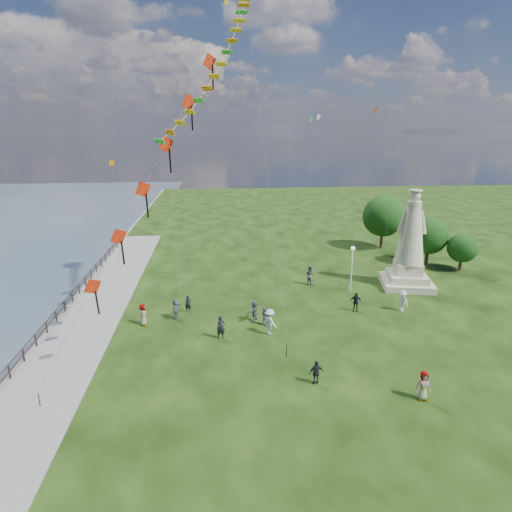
{
  "coord_description": "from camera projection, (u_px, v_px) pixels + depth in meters",
  "views": [
    {
      "loc": [
        -4.0,
        -21.7,
        14.22
      ],
      "look_at": [
        -1.0,
        8.0,
        5.5
      ],
      "focal_mm": 30.0,
      "sensor_mm": 36.0,
      "label": 1
    }
  ],
  "objects": [
    {
      "name": "person_9",
      "position": [
        356.0,
        302.0,
        34.95
      ],
      "size": [
        1.06,
        0.77,
        1.63
      ],
      "primitive_type": "imported",
      "rotation": [
        0.0,
        0.0,
        -0.33
      ],
      "color": "black",
      "rests_on": "ground"
    },
    {
      "name": "person_8",
      "position": [
        402.0,
        301.0,
        34.91
      ],
      "size": [
        1.01,
        1.29,
        1.77
      ],
      "primitive_type": "imported",
      "rotation": [
        0.0,
        0.0,
        -1.15
      ],
      "color": "silver",
      "rests_on": "ground"
    },
    {
      "name": "red_kite_train",
      "position": [
        153.0,
        174.0,
        25.47
      ],
      "size": [
        9.99,
        9.35,
        19.0
      ],
      "color": "black",
      "rests_on": "ground"
    },
    {
      "name": "person_4",
      "position": [
        423.0,
        386.0,
        23.37
      ],
      "size": [
        0.89,
        0.6,
        1.71
      ],
      "primitive_type": "imported",
      "rotation": [
        0.0,
        0.0,
        -0.11
      ],
      "color": "#595960",
      "rests_on": "ground"
    },
    {
      "name": "person_11",
      "position": [
        254.0,
        311.0,
        33.21
      ],
      "size": [
        1.35,
        1.65,
        1.65
      ],
      "primitive_type": "imported",
      "rotation": [
        0.0,
        0.0,
        4.17
      ],
      "color": "#595960",
      "rests_on": "ground"
    },
    {
      "name": "person_10",
      "position": [
        143.0,
        315.0,
        32.44
      ],
      "size": [
        0.71,
        0.93,
        1.69
      ],
      "primitive_type": "imported",
      "rotation": [
        0.0,
        0.0,
        1.84
      ],
      "color": "#595960",
      "rests_on": "ground"
    },
    {
      "name": "person_6",
      "position": [
        188.0,
        304.0,
        34.77
      ],
      "size": [
        0.57,
        0.42,
        1.44
      ],
      "primitive_type": "imported",
      "rotation": [
        0.0,
        0.0,
        -0.14
      ],
      "color": "black",
      "rests_on": "ground"
    },
    {
      "name": "person_1",
      "position": [
        264.0,
        317.0,
        32.35
      ],
      "size": [
        0.72,
        0.82,
        1.45
      ],
      "primitive_type": "imported",
      "rotation": [
        0.0,
        0.0,
        -1.07
      ],
      "color": "#595960",
      "rests_on": "ground"
    },
    {
      "name": "small_kites",
      "position": [
        263.0,
        139.0,
        43.98
      ],
      "size": [
        27.93,
        16.17,
        27.59
      ],
      "color": "#197098",
      "rests_on": "ground"
    },
    {
      "name": "person_2",
      "position": [
        270.0,
        322.0,
        30.95
      ],
      "size": [
        1.29,
        1.36,
        1.92
      ],
      "primitive_type": "imported",
      "rotation": [
        0.0,
        0.0,
        2.27
      ],
      "color": "silver",
      "rests_on": "ground"
    },
    {
      "name": "person_7",
      "position": [
        310.0,
        275.0,
        41.08
      ],
      "size": [
        1.0,
        1.08,
        1.89
      ],
      "primitive_type": "imported",
      "rotation": [
        0.0,
        0.0,
        2.2
      ],
      "color": "#595960",
      "rests_on": "ground"
    },
    {
      "name": "tree_row",
      "position": [
        405.0,
        225.0,
        50.02
      ],
      "size": [
        9.02,
        13.6,
        6.67
      ],
      "color": "#382314",
      "rests_on": "ground"
    },
    {
      "name": "person_5",
      "position": [
        176.0,
        309.0,
        33.54
      ],
      "size": [
        0.88,
        1.63,
        1.68
      ],
      "primitive_type": "imported",
      "rotation": [
        0.0,
        0.0,
        1.43
      ],
      "color": "#595960",
      "rests_on": "ground"
    },
    {
      "name": "statue",
      "position": [
        410.0,
        251.0,
        39.89
      ],
      "size": [
        5.4,
        5.4,
        9.19
      ],
      "rotation": [
        0.0,
        0.0,
        -0.22
      ],
      "color": "#C1B392",
      "rests_on": "ground"
    },
    {
      "name": "person_0",
      "position": [
        221.0,
        327.0,
        30.29
      ],
      "size": [
        0.71,
        0.56,
        1.72
      ],
      "primitive_type": "imported",
      "rotation": [
        0.0,
        0.0,
        0.26
      ],
      "color": "black",
      "rests_on": "ground"
    },
    {
      "name": "lamppost",
      "position": [
        352.0,
        259.0,
        38.67
      ],
      "size": [
        0.4,
        0.4,
        4.31
      ],
      "color": "silver",
      "rests_on": "ground"
    },
    {
      "name": "waterfront",
      "position": [
        67.0,
        328.0,
        32.23
      ],
      "size": [
        200.0,
        200.0,
        1.51
      ],
      "color": "#33424C",
      "rests_on": "ground"
    },
    {
      "name": "person_3",
      "position": [
        316.0,
        372.0,
        24.85
      ],
      "size": [
        0.93,
        0.56,
        1.49
      ],
      "primitive_type": "imported",
      "rotation": [
        0.0,
        0.0,
        3.28
      ],
      "color": "black",
      "rests_on": "ground"
    }
  ]
}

